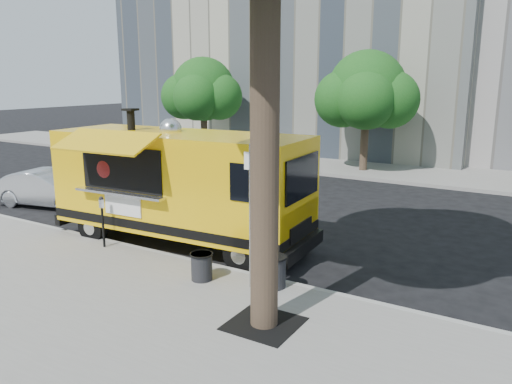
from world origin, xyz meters
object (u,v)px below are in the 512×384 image
far_tree_a (203,89)px  food_truck (179,184)px  trash_bin_right (273,271)px  far_tree_b (367,90)px  parking_meter (102,216)px  sign_post (250,208)px  trash_bin_left (202,266)px  sedan (49,189)px

far_tree_a → food_truck: far_tree_a is taller
trash_bin_right → far_tree_a: bearing=131.3°
far_tree_b → parking_meter: 14.48m
far_tree_b → food_truck: 12.74m
sign_post → trash_bin_left: 1.78m
sedan → trash_bin_right: (10.20, -2.29, -0.13)m
far_tree_b → food_truck: bearing=-93.3°
sign_post → food_truck: food_truck is taller
sedan → trash_bin_left: sedan is taller
sign_post → sedan: sign_post is taller
sedan → far_tree_b: bearing=-44.3°
far_tree_a → food_truck: size_ratio=0.73×
parking_meter → food_truck: 2.10m
far_tree_b → trash_bin_left: size_ratio=9.29×
far_tree_a → parking_meter: bearing=-62.9°
parking_meter → trash_bin_right: 4.97m
food_truck → parking_meter: bearing=-133.3°
far_tree_a → trash_bin_left: far_tree_a is taller
far_tree_a → far_tree_b: (9.00, 0.40, 0.06)m
far_tree_b → trash_bin_right: 14.69m
parking_meter → far_tree_b: bearing=81.9°
parking_meter → sedan: size_ratio=0.34×
far_tree_a → far_tree_b: far_tree_b is taller
parking_meter → sedan: 5.76m
trash_bin_left → trash_bin_right: bearing=17.2°
far_tree_b → far_tree_a: bearing=-177.5°
sedan → trash_bin_right: bearing=-115.2°
far_tree_b → trash_bin_right: (2.95, -14.00, -3.33)m
far_tree_a → sedan: size_ratio=1.38×
food_truck → trash_bin_left: (2.17, -1.93, -1.21)m
parking_meter → trash_bin_left: bearing=-6.9°
trash_bin_left → food_truck: bearing=138.4°
sign_post → food_truck: bearing=152.3°
far_tree_a → parking_meter: (7.00, -13.65, -2.79)m
food_truck → sedan: bearing=169.5°
sedan → trash_bin_right: size_ratio=5.79×
far_tree_b → parking_meter: bearing=-98.1°
far_tree_a → trash_bin_left: size_ratio=9.05×
far_tree_b → parking_meter: far_tree_b is taller
trash_bin_right → trash_bin_left: bearing=-162.8°
far_tree_b → food_truck: far_tree_b is taller
parking_meter → sedan: (-5.25, 2.34, -0.34)m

